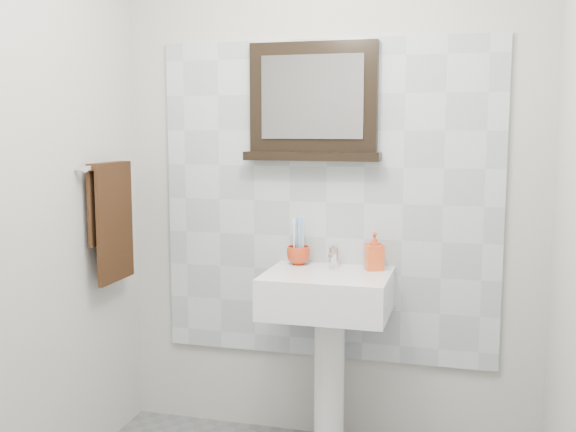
% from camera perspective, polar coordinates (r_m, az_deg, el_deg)
% --- Properties ---
extents(back_wall, '(2.00, 0.01, 2.50)m').
position_cam_1_polar(back_wall, '(3.17, 3.36, 3.01)').
color(back_wall, '#B8B6AF').
rests_on(back_wall, ground).
extents(front_wall, '(2.00, 0.01, 2.50)m').
position_cam_1_polar(front_wall, '(1.13, -20.11, -5.56)').
color(front_wall, '#B8B6AF').
rests_on(front_wall, ground).
extents(splashback, '(1.60, 0.02, 1.50)m').
position_cam_1_polar(splashback, '(3.17, 3.30, 1.19)').
color(splashback, '#B2BCC1').
rests_on(splashback, back_wall).
extents(pedestal_sink, '(0.55, 0.44, 0.96)m').
position_cam_1_polar(pedestal_sink, '(3.04, 3.37, -8.18)').
color(pedestal_sink, white).
rests_on(pedestal_sink, ground).
extents(toothbrush_cup, '(0.12, 0.12, 0.09)m').
position_cam_1_polar(toothbrush_cup, '(3.16, 0.89, -3.35)').
color(toothbrush_cup, '#BC3516').
rests_on(toothbrush_cup, pedestal_sink).
extents(toothbrushes, '(0.05, 0.04, 0.21)m').
position_cam_1_polar(toothbrushes, '(3.15, 0.93, -1.91)').
color(toothbrushes, white).
rests_on(toothbrushes, toothbrush_cup).
extents(soap_dispenser, '(0.10, 0.10, 0.17)m').
position_cam_1_polar(soap_dispenser, '(3.06, 7.31, -2.96)').
color(soap_dispenser, red).
rests_on(soap_dispenser, pedestal_sink).
extents(framed_mirror, '(0.63, 0.11, 0.54)m').
position_cam_1_polar(framed_mirror, '(3.14, 2.13, 9.40)').
color(framed_mirror, black).
rests_on(framed_mirror, back_wall).
extents(towel_bar, '(0.07, 0.40, 0.03)m').
position_cam_1_polar(towel_bar, '(3.18, -14.96, 4.05)').
color(towel_bar, silver).
rests_on(towel_bar, left_wall).
extents(hand_towel, '(0.06, 0.30, 0.55)m').
position_cam_1_polar(hand_towel, '(3.20, -14.72, 0.29)').
color(hand_towel, black).
rests_on(hand_towel, towel_bar).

